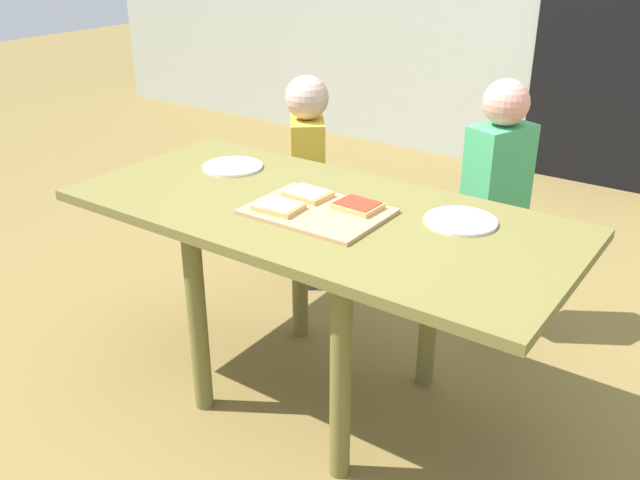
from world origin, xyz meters
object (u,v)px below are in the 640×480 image
pizza_slice_far_right (357,206)px  plate_white_left (233,166)px  child_right (496,193)px  dining_table (317,235)px  pizza_slice_near_left (279,207)px  cutting_board (317,211)px  child_left (307,167)px  plate_white_right (461,221)px  pizza_slice_far_left (308,194)px

pizza_slice_far_right → plate_white_left: size_ratio=0.65×
pizza_slice_far_right → child_right: bearing=76.8°
dining_table → child_right: child_right is taller
dining_table → pizza_slice_near_left: (-0.07, -0.10, 0.11)m
cutting_board → child_left: (-0.55, 0.70, -0.16)m
cutting_board → plate_white_left: size_ratio=1.90×
dining_table → child_left: bearing=128.0°
pizza_slice_near_left → child_left: (-0.45, 0.77, -0.18)m
dining_table → plate_white_right: 0.45m
pizza_slice_near_left → child_left: bearing=120.5°
pizza_slice_far_left → pizza_slice_far_right: bearing=1.8°
cutting_board → pizza_slice_far_left: (-0.09, 0.07, 0.02)m
plate_white_left → child_left: 0.56m
pizza_slice_far_left → child_left: size_ratio=0.15×
pizza_slice_near_left → dining_table: bearing=54.4°
child_right → child_left: bearing=-173.6°
cutting_board → pizza_slice_far_right: size_ratio=2.94×
dining_table → plate_white_left: bearing=163.3°
plate_white_left → cutting_board: bearing=-19.3°
dining_table → cutting_board: cutting_board is taller
pizza_slice_far_right → pizza_slice_far_left: bearing=-178.2°
pizza_slice_near_left → pizza_slice_far_left: 0.14m
dining_table → plate_white_right: plate_white_right is taller
plate_white_left → pizza_slice_far_left: bearing=-14.0°
cutting_board → child_left: 0.91m
cutting_board → plate_white_right: cutting_board is taller
pizza_slice_far_right → plate_white_right: bearing=20.2°
plate_white_left → child_left: (-0.06, 0.53, -0.16)m
cutting_board → child_right: 0.85m
plate_white_right → dining_table: bearing=-159.7°
plate_white_left → dining_table: bearing=-16.7°
pizza_slice_far_left → plate_white_left: size_ratio=0.65×
dining_table → child_right: (0.29, 0.76, -0.04)m
cutting_board → pizza_slice_near_left: 0.12m
cutting_board → pizza_slice_far_right: (0.10, 0.08, 0.02)m
dining_table → cutting_board: bearing=-52.9°
dining_table → pizza_slice_far_right: bearing=20.5°
dining_table → pizza_slice_far_left: 0.13m
child_left → child_right: bearing=6.4°
cutting_board → child_left: size_ratio=0.44×
pizza_slice_far_left → pizza_slice_near_left: bearing=-93.7°
pizza_slice_far_left → plate_white_left: pizza_slice_far_left is taller
pizza_slice_near_left → child_right: bearing=67.4°
dining_table → child_right: bearing=69.3°
dining_table → child_left: (-0.52, 0.67, -0.07)m
plate_white_right → child_left: 1.08m
pizza_slice_near_left → plate_white_right: size_ratio=0.66×
dining_table → plate_white_left: 0.50m
plate_white_right → child_right: child_right is taller
pizza_slice_far_left → pizza_slice_far_right: (0.18, 0.01, 0.00)m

